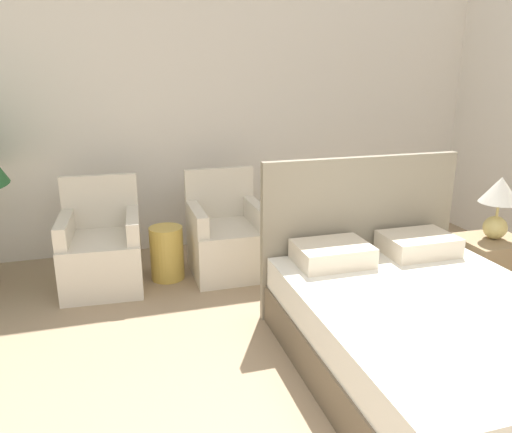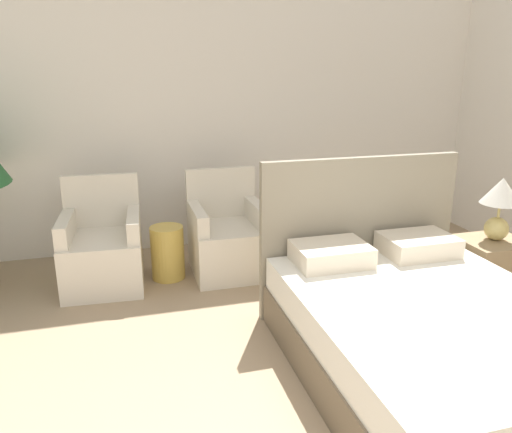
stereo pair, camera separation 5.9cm
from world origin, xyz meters
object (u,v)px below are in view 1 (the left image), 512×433
Objects in this scene: armchair_near_window_left at (102,254)px; side_table at (167,253)px; table_lamp at (499,199)px; bed at (427,329)px; armchair_near_window_right at (227,242)px; nightstand at (488,270)px.

armchair_near_window_left is 0.55m from side_table.
armchair_near_window_left is at bearing 158.79° from table_lamp.
armchair_near_window_left is at bearing 135.80° from bed.
armchair_near_window_right is 1.74× the size of nightstand.
armchair_near_window_left is at bearing -178.73° from side_table.
nightstand is 0.58m from table_lamp.
bed is 2.20× the size of armchair_near_window_left.
bed is 2.20× the size of armchair_near_window_right.
armchair_near_window_left is 1.92× the size of side_table.
side_table is (-1.36, 1.87, -0.04)m from bed.
bed is at bearing -53.88° from side_table.
table_lamp is 2.76m from side_table.
nightstand is at bearing 33.52° from bed.
bed is 2.66m from armchair_near_window_left.
bed is 3.84× the size of nightstand.
armchair_near_window_right is 2.20m from nightstand.
armchair_near_window_right reaches higher than side_table.
bed is 1.39m from table_lamp.
nightstand is at bearing -31.90° from armchair_near_window_right.
side_table is at bearing 154.35° from table_lamp.
nightstand is (2.96, -1.16, -0.03)m from armchair_near_window_left.
table_lamp is at bearing -17.98° from armchair_near_window_left.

